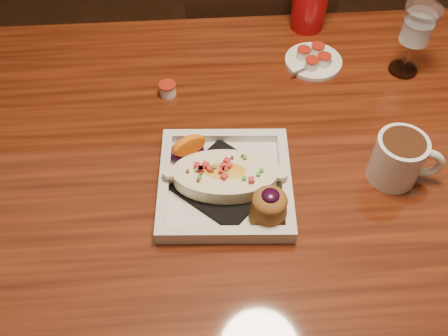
{
  "coord_description": "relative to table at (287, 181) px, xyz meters",
  "views": [
    {
      "loc": [
        -0.18,
        -0.62,
        1.49
      ],
      "look_at": [
        -0.14,
        -0.05,
        0.77
      ],
      "focal_mm": 40.0,
      "sensor_mm": 36.0,
      "label": 1
    }
  ],
  "objects": [
    {
      "name": "goblet",
      "position": [
        0.29,
        0.22,
        0.21
      ],
      "size": [
        0.08,
        0.08,
        0.16
      ],
      "color": "silver",
      "rests_on": "table"
    },
    {
      "name": "coffee_mug",
      "position": [
        0.18,
        -0.07,
        0.15
      ],
      "size": [
        0.13,
        0.09,
        0.1
      ],
      "rotation": [
        0.0,
        0.0,
        -0.25
      ],
      "color": "silver",
      "rests_on": "table"
    },
    {
      "name": "floor",
      "position": [
        0.0,
        0.0,
        -0.65
      ],
      "size": [
        7.0,
        7.0,
        0.0
      ],
      "primitive_type": "plane",
      "color": "black",
      "rests_on": "ground"
    },
    {
      "name": "saucer",
      "position": [
        0.09,
        0.26,
        0.11
      ],
      "size": [
        0.13,
        0.13,
        0.09
      ],
      "color": "silver",
      "rests_on": "table"
    },
    {
      "name": "chair_far",
      "position": [
        -0.0,
        0.63,
        -0.15
      ],
      "size": [
        0.42,
        0.42,
        0.93
      ],
      "rotation": [
        0.0,
        0.0,
        3.14
      ],
      "color": "black",
      "rests_on": "floor"
    },
    {
      "name": "table",
      "position": [
        0.0,
        0.0,
        0.0
      ],
      "size": [
        1.5,
        0.9,
        0.75
      ],
      "color": "maroon",
      "rests_on": "floor"
    },
    {
      "name": "plate",
      "position": [
        -0.13,
        -0.09,
        0.12
      ],
      "size": [
        0.25,
        0.25,
        0.08
      ],
      "rotation": [
        0.0,
        0.0,
        -0.06
      ],
      "color": "silver",
      "rests_on": "table"
    },
    {
      "name": "creamer_loose",
      "position": [
        -0.24,
        0.18,
        0.11
      ],
      "size": [
        0.04,
        0.04,
        0.03
      ],
      "color": "white",
      "rests_on": "table"
    }
  ]
}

